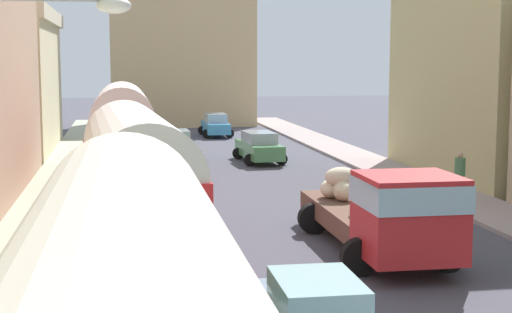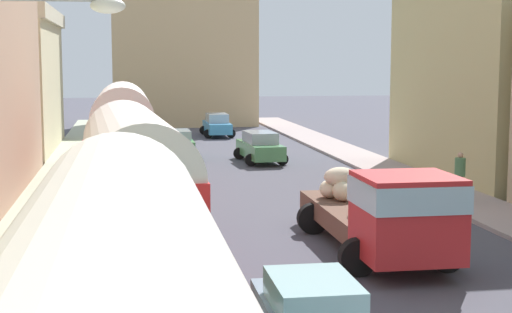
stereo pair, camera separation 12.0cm
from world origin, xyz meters
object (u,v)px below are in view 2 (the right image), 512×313
streetlamp_near (1,176)px  parked_bus_2 (123,130)px  car_1 (217,125)px  cargo_truck_0 (384,211)px  parked_bus_1 (133,180)px  pedestrian_0 (460,175)px  car_3 (176,144)px  car_0 (260,147)px

streetlamp_near → parked_bus_2: bearing=86.1°
car_1 → streetlamp_near: 42.29m
car_1 → cargo_truck_0: bearing=-89.4°
parked_bus_2 → car_1: parked_bus_2 is taller
parked_bus_1 → parked_bus_2: bearing=91.2°
parked_bus_2 → cargo_truck_0: 14.57m
parked_bus_2 → pedestrian_0: 13.25m
car_1 → streetlamp_near: size_ratio=0.71×
car_3 → streetlamp_near: (-4.12, -29.96, 2.86)m
pedestrian_0 → streetlamp_near: bearing=-130.6°
car_1 → parked_bus_1: bearing=-100.3°
parked_bus_1 → parked_bus_2: (-0.25, 12.47, 0.16)m
cargo_truck_0 → pedestrian_0: cargo_truck_0 is taller
parked_bus_1 → cargo_truck_0: bearing=-4.6°
cargo_truck_0 → streetlamp_near: 11.92m
car_3 → pedestrian_0: bearing=-58.5°
cargo_truck_0 → pedestrian_0: size_ratio=4.09×
car_1 → streetlamp_near: (-7.64, -41.49, 2.86)m
car_3 → car_0: bearing=-26.9°
car_0 → car_1: car_1 is taller
streetlamp_near → car_1: bearing=79.6°
parked_bus_2 → car_0: size_ratio=1.85×
streetlamp_near → cargo_truck_0: bearing=46.7°
parked_bus_2 → pedestrian_0: bearing=-28.1°
streetlamp_near → car_3: bearing=82.2°
car_3 → streetlamp_near: streetlamp_near is taller
car_1 → streetlamp_near: streetlamp_near is taller
parked_bus_1 → pedestrian_0: parked_bus_1 is taller
cargo_truck_0 → parked_bus_2: bearing=116.8°
parked_bus_1 → car_0: bearing=71.0°
parked_bus_1 → car_0: (6.48, 18.87, -1.37)m
car_3 → car_1: bearing=73.0°
pedestrian_0 → car_1: bearing=101.8°
parked_bus_2 → car_3: size_ratio=2.03×
parked_bus_1 → streetlamp_near: (-1.71, -9.02, 1.48)m
car_1 → streetlamp_near: bearing=-100.4°
car_3 → pedestrian_0: pedestrian_0 is taller
car_0 → cargo_truck_0: bearing=-90.6°
cargo_truck_0 → car_3: (-3.88, 21.45, -0.50)m
car_3 → pedestrian_0: 17.21m
streetlamp_near → parked_bus_1: bearing=79.2°
car_0 → parked_bus_1: bearing=-109.0°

